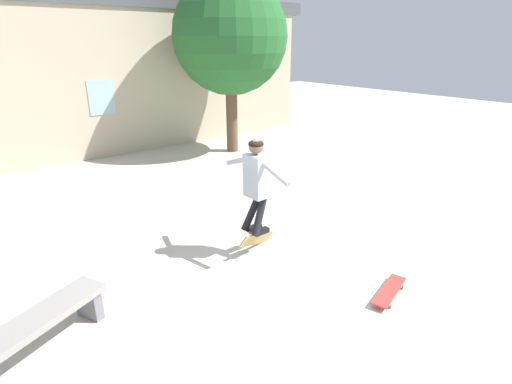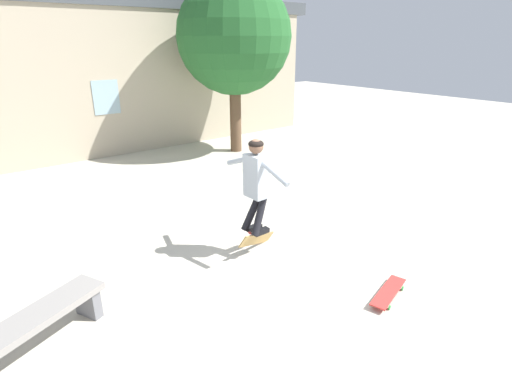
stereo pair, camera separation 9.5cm
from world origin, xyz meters
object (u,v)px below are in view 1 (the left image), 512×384
(park_bench, at_px, (36,328))
(skateboard_flipping, at_px, (257,239))
(skater, at_px, (256,179))
(tree_right, at_px, (230,37))
(skateboard_resting, at_px, (389,290))

(park_bench, relative_size, skateboard_flipping, 1.83)
(park_bench, xyz_separation_m, skater, (3.10, 0.23, 0.88))
(tree_right, bearing_deg, skateboard_flipping, -122.32)
(skater, xyz_separation_m, skateboard_resting, (0.63, -1.95, -1.13))
(tree_right, xyz_separation_m, skateboard_flipping, (-3.24, -5.11, -2.97))
(skater, height_order, skateboard_flipping, skater)
(skateboard_resting, bearing_deg, skater, -87.48)
(park_bench, bearing_deg, skateboard_resting, -49.44)
(tree_right, bearing_deg, skateboard_resting, -110.52)
(skateboard_flipping, bearing_deg, park_bench, 165.68)
(skater, relative_size, skateboard_flipping, 1.68)
(park_bench, height_order, skateboard_resting, park_bench)
(tree_right, distance_m, skateboard_resting, 8.20)
(tree_right, xyz_separation_m, park_bench, (-6.39, -5.39, -2.84))
(skater, bearing_deg, park_bench, -177.27)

